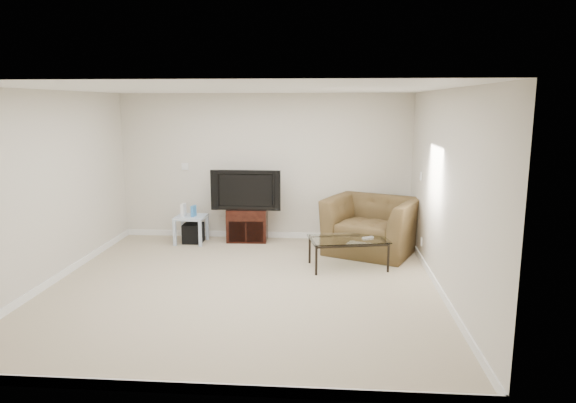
# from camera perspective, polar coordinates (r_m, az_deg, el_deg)

# --- Properties ---
(floor) EXTENTS (5.00, 5.00, 0.00)m
(floor) POSITION_cam_1_polar(r_m,az_deg,el_deg) (6.74, -5.10, -9.41)
(floor) COLOR tan
(floor) RESTS_ON ground
(ceiling) EXTENTS (5.00, 5.00, 0.00)m
(ceiling) POSITION_cam_1_polar(r_m,az_deg,el_deg) (6.32, -5.49, 12.36)
(ceiling) COLOR white
(ceiling) RESTS_ON ground
(wall_back) EXTENTS (5.00, 0.02, 2.50)m
(wall_back) POSITION_cam_1_polar(r_m,az_deg,el_deg) (8.86, -2.58, 3.85)
(wall_back) COLOR silver
(wall_back) RESTS_ON ground
(wall_left) EXTENTS (0.02, 5.00, 2.50)m
(wall_left) POSITION_cam_1_polar(r_m,az_deg,el_deg) (7.26, -25.13, 1.28)
(wall_left) COLOR silver
(wall_left) RESTS_ON ground
(wall_right) EXTENTS (0.02, 5.00, 2.50)m
(wall_right) POSITION_cam_1_polar(r_m,az_deg,el_deg) (6.48, 17.06, 0.80)
(wall_right) COLOR silver
(wall_right) RESTS_ON ground
(plate_back) EXTENTS (0.12, 0.02, 0.12)m
(plate_back) POSITION_cam_1_polar(r_m,az_deg,el_deg) (9.13, -11.37, 3.85)
(plate_back) COLOR white
(plate_back) RESTS_ON wall_back
(plate_right_switch) EXTENTS (0.02, 0.09, 0.13)m
(plate_right_switch) POSITION_cam_1_polar(r_m,az_deg,el_deg) (8.03, 14.54, 2.78)
(plate_right_switch) COLOR white
(plate_right_switch) RESTS_ON wall_right
(plate_right_outlet) EXTENTS (0.02, 0.08, 0.12)m
(plate_right_outlet) POSITION_cam_1_polar(r_m,az_deg,el_deg) (7.93, 14.58, -4.34)
(plate_right_outlet) COLOR white
(plate_right_outlet) RESTS_ON wall_right
(tv_stand) EXTENTS (0.69, 0.50, 0.56)m
(tv_stand) POSITION_cam_1_polar(r_m,az_deg,el_deg) (8.86, -4.53, -2.55)
(tv_stand) COLOR black
(tv_stand) RESTS_ON floor
(dvd_player) EXTENTS (0.38, 0.27, 0.05)m
(dvd_player) POSITION_cam_1_polar(r_m,az_deg,el_deg) (8.78, -4.57, -1.41)
(dvd_player) COLOR black
(dvd_player) RESTS_ON tv_stand
(television) EXTENTS (1.10, 0.22, 0.68)m
(television) POSITION_cam_1_polar(r_m,az_deg,el_deg) (8.71, -4.61, 1.39)
(television) COLOR black
(television) RESTS_ON tv_stand
(side_table) EXTENTS (0.50, 0.50, 0.46)m
(side_table) POSITION_cam_1_polar(r_m,az_deg,el_deg) (8.84, -10.71, -3.06)
(side_table) COLOR silver
(side_table) RESTS_ON floor
(subwoofer) EXTENTS (0.33, 0.33, 0.32)m
(subwoofer) POSITION_cam_1_polar(r_m,az_deg,el_deg) (8.87, -10.47, -3.46)
(subwoofer) COLOR black
(subwoofer) RESTS_ON floor
(game_console) EXTENTS (0.06, 0.16, 0.21)m
(game_console) POSITION_cam_1_polar(r_m,az_deg,el_deg) (8.78, -11.54, -0.92)
(game_console) COLOR white
(game_console) RESTS_ON side_table
(game_case) EXTENTS (0.07, 0.14, 0.18)m
(game_case) POSITION_cam_1_polar(r_m,az_deg,el_deg) (8.74, -10.45, -1.04)
(game_case) COLOR #337FCC
(game_case) RESTS_ON side_table
(recliner) EXTENTS (1.57, 1.33, 1.17)m
(recliner) POSITION_cam_1_polar(r_m,az_deg,el_deg) (8.18, 9.29, -1.62)
(recliner) COLOR #4F3B23
(recliner) RESTS_ON floor
(coffee_table) EXTENTS (1.20, 0.83, 0.43)m
(coffee_table) POSITION_cam_1_polar(r_m,az_deg,el_deg) (7.45, 6.68, -5.71)
(coffee_table) COLOR black
(coffee_table) RESTS_ON floor
(remote) EXTENTS (0.17, 0.13, 0.02)m
(remote) POSITION_cam_1_polar(r_m,az_deg,el_deg) (7.44, 8.87, -3.97)
(remote) COLOR #B2B2B7
(remote) RESTS_ON coffee_table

